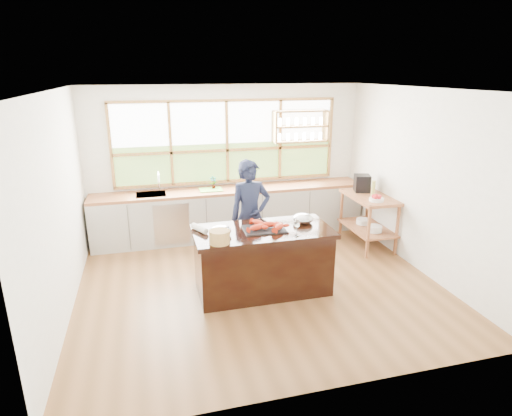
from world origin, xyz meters
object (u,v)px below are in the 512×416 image
object	(u,v)px
cook	(250,216)
espresso_machine	(362,183)
island	(263,260)
wicker_basket	(220,237)

from	to	relation	value
cook	espresso_machine	xyz separation A→B (m)	(2.19, 0.69, 0.19)
island	cook	xyz separation A→B (m)	(0.00, 0.71, 0.40)
island	cook	size ratio (longest dim) A/B	1.08
cook	espresso_machine	size ratio (longest dim) A/B	5.84
cook	wicker_basket	size ratio (longest dim) A/B	6.57
cook	espresso_machine	distance (m)	2.30
island	wicker_basket	bearing A→B (deg)	-153.54
island	cook	distance (m)	0.81
espresso_machine	wicker_basket	size ratio (longest dim) A/B	1.12
cook	wicker_basket	world-z (taller)	cook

